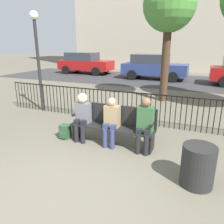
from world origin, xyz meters
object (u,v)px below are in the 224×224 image
Objects in this scene: park_bench at (113,123)px; parked_car_1 at (154,66)px; lamp_post at (37,46)px; parked_car_2 at (85,63)px; trash_bin at (198,166)px; seated_person_0 at (82,114)px; seated_person_2 at (145,122)px; tree_2 at (169,7)px; backpack at (65,132)px; seated_person_1 at (111,120)px.

park_bench is 0.48× the size of parked_car_1.
lamp_post is 10.11m from parked_car_2.
parked_car_2 is at bearing 126.58° from trash_bin.
seated_person_0 is 10.27m from parked_car_1.
seated_person_2 reaches higher than seated_person_0.
seated_person_2 is at bearing -84.91° from tree_2.
parked_car_2 is at bearing 117.00° from backpack.
parked_car_1 reaches higher than park_bench.
seated_person_0 is at bearing 162.52° from trash_bin.
seated_person_2 is (1.54, 0.00, 0.00)m from seated_person_0.
lamp_post is (-2.59, 1.64, 1.53)m from seated_person_0.
parked_car_1 is at bearing 97.18° from park_bench.
park_bench is at bearing -82.82° from parked_car_1.
trash_bin is (5.26, -2.49, -1.85)m from lamp_post.
backpack is (-0.47, -0.09, -0.50)m from seated_person_0.
parked_car_1 is 1.00× the size of parked_car_2.
seated_person_0 is 0.76m from seated_person_1.
backpack is at bearing -108.21° from tree_2.
parked_car_1 is (-1.28, 10.26, 0.21)m from seated_person_1.
parked_car_2 is at bearing 119.09° from seated_person_0.
seated_person_0 is 3.35× the size of backpack.
tree_2 reaches higher than seated_person_2.
seated_person_1 is (0.76, -0.00, -0.04)m from seated_person_0.
seated_person_2 reaches higher than park_bench.
parked_car_1 reaches higher than seated_person_0.
tree_2 is at bearing 85.47° from park_bench.
seated_person_0 is 1.54m from seated_person_2.
parked_car_2 reaches higher than seated_person_1.
lamp_post is at bearing 153.83° from seated_person_1.
parked_car_2 is (-6.89, 11.02, 0.21)m from seated_person_1.
parked_car_2 is 14.77m from trash_bin.
trash_bin is at bearing -74.43° from tree_2.
lamp_post is at bearing 147.63° from seated_person_0.
backpack is 0.08× the size of parked_car_2.
backpack is at bearing -63.00° from parked_car_2.
seated_person_1 is at bearing -57.99° from parked_car_2.
seated_person_0 is 3.43m from lamp_post.
seated_person_1 is at bearing 156.31° from trash_bin.
lamp_post is 8.96m from parked_car_1.
park_bench is at bearing 10.40° from backpack.
seated_person_0 is 0.97× the size of seated_person_2.
parked_car_1 is 5.66m from parked_car_2.
parked_car_1 is at bearing -7.67° from parked_car_2.
trash_bin is (3.14, -0.75, 0.18)m from backpack.
seated_person_0 reaches higher than trash_bin.
parked_car_1 is (-2.06, 10.26, 0.16)m from seated_person_2.
parked_car_2 is at bearing 124.84° from seated_person_2.
park_bench is 12.88m from parked_car_2.
park_bench is 4.05m from lamp_post.
seated_person_2 is at bearing 143.32° from trash_bin.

